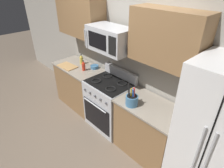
{
  "coord_description": "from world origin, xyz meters",
  "views": [
    {
      "loc": [
        2.05,
        -1.19,
        2.52
      ],
      "look_at": [
        0.2,
        0.54,
        1.03
      ],
      "focal_mm": 30.22,
      "sensor_mm": 36.0,
      "label": 1
    }
  ],
  "objects": [
    {
      "name": "utensil_crock",
      "position": [
        0.67,
        0.49,
        0.99
      ],
      "size": [
        0.18,
        0.18,
        0.35
      ],
      "color": "teal",
      "rests_on": "counter_right"
    },
    {
      "name": "counter_left",
      "position": [
        -0.93,
        0.66,
        0.46
      ],
      "size": [
        1.08,
        0.61,
        0.91
      ],
      "color": "olive",
      "rests_on": "ground"
    },
    {
      "name": "upper_cabinets_right",
      "position": [
        0.87,
        0.82,
        1.85
      ],
      "size": [
        0.95,
        0.34,
        0.68
      ],
      "color": "olive"
    },
    {
      "name": "bottle_oil",
      "position": [
        -0.98,
        0.79,
        1.0
      ],
      "size": [
        0.07,
        0.07,
        0.21
      ],
      "color": "gold",
      "rests_on": "counter_left"
    },
    {
      "name": "range_oven",
      "position": [
        -0.0,
        0.67,
        0.47
      ],
      "size": [
        0.76,
        0.65,
        1.09
      ],
      "color": "#B2B5BA",
      "rests_on": "ground"
    },
    {
      "name": "refrigerator",
      "position": [
        1.76,
        0.65,
        0.92
      ],
      "size": [
        0.78,
        0.72,
        1.84
      ],
      "color": "silver",
      "rests_on": "ground"
    },
    {
      "name": "ground_plane",
      "position": [
        0.0,
        0.0,
        0.0
      ],
      "size": [
        16.0,
        16.0,
        0.0
      ],
      "primitive_type": "plane",
      "color": "#6B5B4C"
    },
    {
      "name": "cutting_board",
      "position": [
        -1.06,
        0.5,
        0.92
      ],
      "size": [
        0.42,
        0.28,
        0.02
      ],
      "primitive_type": "cube",
      "rotation": [
        0.0,
        0.0,
        0.08
      ],
      "color": "tan",
      "rests_on": "counter_left"
    },
    {
      "name": "bottle_hot_sauce",
      "position": [
        -0.7,
        0.65,
        1.0
      ],
      "size": [
        0.06,
        0.06,
        0.2
      ],
      "color": "red",
      "rests_on": "counter_left"
    },
    {
      "name": "microwave",
      "position": [
        -0.0,
        0.69,
        1.67
      ],
      "size": [
        0.72,
        0.44,
        0.37
      ],
      "color": "#B2B5BA"
    },
    {
      "name": "counter_right",
      "position": [
        0.87,
        0.66,
        0.46
      ],
      "size": [
        0.96,
        0.61,
        0.91
      ],
      "color": "olive",
      "rests_on": "ground"
    },
    {
      "name": "wall_back",
      "position": [
        0.0,
        1.04,
        1.3
      ],
      "size": [
        8.0,
        0.1,
        2.6
      ],
      "primitive_type": "cube",
      "color": "#9E998E",
      "rests_on": "ground"
    },
    {
      "name": "prep_bowl",
      "position": [
        -0.63,
        0.85,
        0.94
      ],
      "size": [
        0.16,
        0.16,
        0.06
      ],
      "color": "teal",
      "rests_on": "counter_left"
    },
    {
      "name": "upper_cabinets_left",
      "position": [
        -0.93,
        0.82,
        1.85
      ],
      "size": [
        1.07,
        0.34,
        0.68
      ],
      "color": "olive"
    }
  ]
}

